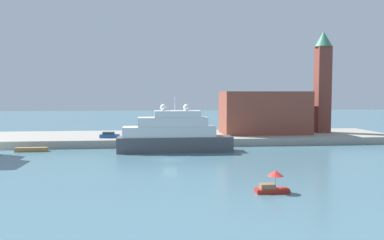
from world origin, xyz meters
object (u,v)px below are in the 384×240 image
Objects in this scene: bell_tower at (323,78)px; person_figure at (130,133)px; harbor_building at (264,113)px; small_motorboat at (272,183)px; work_barge at (31,150)px; parked_car at (109,135)px; mooring_bollard at (183,138)px; large_yacht at (173,135)px.

bell_tower is 50.38m from person_figure.
bell_tower reaches higher than harbor_building.
work_barge is at bearing 135.30° from small_motorboat.
parked_car reaches higher than mooring_bollard.
harbor_building is 23.68m from mooring_bollard.
bell_tower is at bearing 5.64° from harbor_building.
small_motorboat is at bearing -119.05° from bell_tower.
mooring_bollard is (-20.99, -9.78, -4.91)m from harbor_building.
large_yacht is 37.22× the size of mooring_bollard.
mooring_bollard is (30.92, 4.29, 1.57)m from work_barge.
large_yacht is at bearing 105.58° from small_motorboat.
large_yacht is 45.02m from bell_tower.
mooring_bollard is (16.32, -4.08, -0.26)m from parked_car.
person_figure is 2.62× the size of mooring_bollard.
large_yacht reaches higher than parked_car.
bell_tower is (29.51, 53.14, 14.37)m from small_motorboat.
large_yacht is 17.88m from parked_car.
mooring_bollard is at bearing -155.03° from harbor_building.
large_yacht reaches higher than mooring_bollard.
mooring_bollard is at bearing -14.05° from parked_car.
work_barge is 0.30× the size of harbor_building.
mooring_bollard is (11.87, -6.23, -0.43)m from person_figure.
parked_car is at bearing -154.23° from person_figure.
large_yacht reaches higher than small_motorboat.
mooring_bollard is at bearing -162.79° from bell_tower.
harbor_building reaches higher than large_yacht.
large_yacht reaches higher than work_barge.
large_yacht is 28.62m from work_barge.
work_barge is 10.17× the size of mooring_bollard.
small_motorboat is 0.89× the size of parked_car.
harbor_building reaches higher than small_motorboat.
mooring_bollard reaches higher than work_barge.
large_yacht is 14.22× the size of person_figure.
large_yacht is at bearing -109.60° from mooring_bollard.
harbor_building reaches higher than work_barge.
mooring_bollard is at bearing 70.40° from large_yacht.
mooring_bollard is (-7.00, 41.83, 0.87)m from small_motorboat.
parked_car is (-23.33, 45.91, 1.13)m from small_motorboat.
parked_car is at bearing 29.84° from work_barge.
small_motorboat is at bearing -74.42° from large_yacht.
small_motorboat is 2.43× the size of person_figure.
work_barge is 70.84m from bell_tower.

